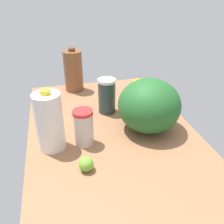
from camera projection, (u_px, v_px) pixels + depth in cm
name	position (u px, v px, depth cm)	size (l,w,h in cm)	color
countertop	(112.00, 133.00, 116.99)	(120.00, 76.00, 3.00)	#956341
shaker_bottle	(107.00, 96.00, 128.06)	(9.13, 9.13, 18.17)	#283B3E
chocolate_milk_jug	(73.00, 71.00, 151.03)	(11.16, 11.16, 26.41)	brown
watermelon	(149.00, 106.00, 112.18)	(28.36, 28.36, 24.33)	#225F27
tumbler_cup	(84.00, 127.00, 104.04)	(8.42, 8.42, 15.91)	beige
milk_jug	(49.00, 122.00, 99.62)	(11.13, 11.13, 26.30)	white
lime_near_front	(86.00, 164.00, 91.73)	(5.55, 5.55, 5.55)	#68AE32
lime_far_back	(48.00, 115.00, 122.55)	(6.19, 6.19, 6.19)	#5EB433
orange_by_jug	(137.00, 85.00, 153.21)	(8.08, 8.08, 8.08)	orange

